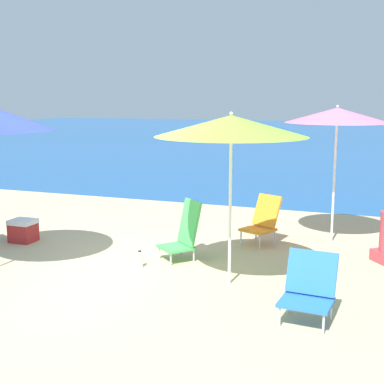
{
  "coord_description": "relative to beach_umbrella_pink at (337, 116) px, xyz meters",
  "views": [
    {
      "loc": [
        3.7,
        -5.81,
        2.28
      ],
      "look_at": [
        1.22,
        0.87,
        1.0
      ],
      "focal_mm": 50.0,
      "sensor_mm": 36.0,
      "label": 1
    }
  ],
  "objects": [
    {
      "name": "ground_plane",
      "position": [
        -2.92,
        -2.67,
        -1.99
      ],
      "size": [
        60.0,
        60.0,
        0.0
      ],
      "primitive_type": "plane",
      "color": "#C6B284"
    },
    {
      "name": "sea_water",
      "position": [
        -2.92,
        22.13,
        -1.99
      ],
      "size": [
        60.0,
        40.0,
        0.01
      ],
      "color": "#1E5699",
      "rests_on": "ground"
    },
    {
      "name": "beach_umbrella_pink",
      "position": [
        0.0,
        0.0,
        0.0
      ],
      "size": [
        1.59,
        1.59,
        2.15
      ],
      "color": "white",
      "rests_on": "ground"
    },
    {
      "name": "beach_umbrella_lime",
      "position": [
        -0.98,
        -2.43,
        -0.06
      ],
      "size": [
        1.82,
        1.82,
        2.1
      ],
      "color": "white",
      "rests_on": "ground"
    },
    {
      "name": "beach_chair_blue",
      "position": [
        0.09,
        -3.17,
        -1.65
      ],
      "size": [
        0.55,
        0.58,
        0.69
      ],
      "rotation": [
        0.0,
        0.0,
        -0.08
      ],
      "color": "silver",
      "rests_on": "ground"
    },
    {
      "name": "beach_chair_orange",
      "position": [
        -1.01,
        -0.5,
        -1.61
      ],
      "size": [
        0.62,
        0.68,
        0.76
      ],
      "rotation": [
        0.0,
        0.0,
        -0.43
      ],
      "color": "silver",
      "rests_on": "ground"
    },
    {
      "name": "beach_chair_green",
      "position": [
        -1.87,
        -1.67,
        -1.61
      ],
      "size": [
        0.66,
        0.67,
        0.84
      ],
      "rotation": [
        0.0,
        0.0,
        -0.7
      ],
      "color": "silver",
      "rests_on": "ground"
    },
    {
      "name": "water_bottle",
      "position": [
        -2.29,
        -2.23,
        -1.9
      ],
      "size": [
        0.09,
        0.09,
        0.23
      ],
      "color": "silver",
      "rests_on": "ground"
    },
    {
      "name": "cooler_box",
      "position": [
        -4.6,
        -1.7,
        -1.81
      ],
      "size": [
        0.38,
        0.33,
        0.36
      ],
      "color": "#B72828",
      "rests_on": "ground"
    }
  ]
}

